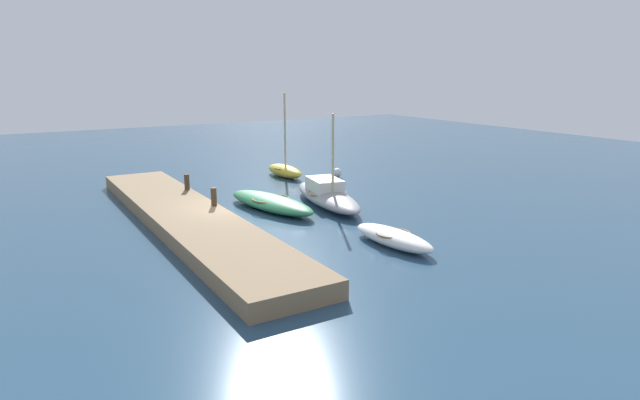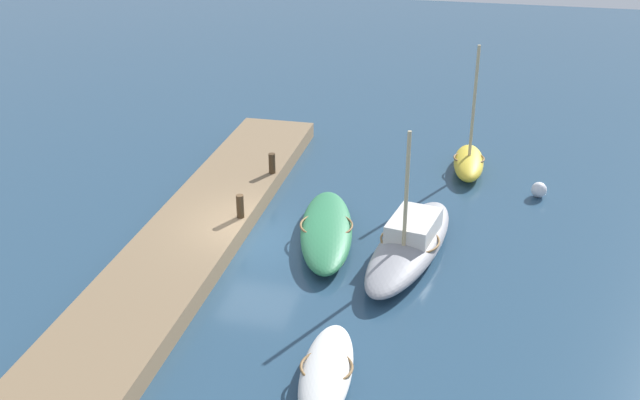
% 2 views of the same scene
% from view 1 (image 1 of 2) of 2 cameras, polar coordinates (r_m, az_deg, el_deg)
% --- Properties ---
extents(ground_plane, '(84.00, 84.00, 0.00)m').
position_cam_1_polar(ground_plane, '(24.23, -9.39, -2.02)').
color(ground_plane, navy).
extents(dock_platform, '(19.72, 3.12, 0.63)m').
position_cam_1_polar(dock_platform, '(23.54, -13.77, -1.91)').
color(dock_platform, '#846B4C').
rests_on(dock_platform, ground_plane).
extents(sailboat_grey, '(6.90, 3.00, 4.49)m').
position_cam_1_polar(sailboat_grey, '(26.43, 0.74, 0.56)').
color(sailboat_grey, '#939399').
rests_on(sailboat_grey, ground_plane).
extents(rowboat_yellow, '(3.57, 1.31, 5.12)m').
position_cam_1_polar(rowboat_yellow, '(33.38, -3.75, 3.18)').
color(rowboat_yellow, gold).
rests_on(rowboat_yellow, ground_plane).
extents(motorboat_green, '(6.03, 2.80, 0.70)m').
position_cam_1_polar(motorboat_green, '(25.54, -5.22, -0.25)').
color(motorboat_green, '#2D7A4C').
rests_on(motorboat_green, ground_plane).
extents(rowboat_white, '(4.01, 1.54, 0.63)m').
position_cam_1_polar(rowboat_white, '(20.49, 7.74, -3.94)').
color(rowboat_white, white).
rests_on(rowboat_white, ground_plane).
extents(mooring_post_west, '(0.25, 0.25, 0.78)m').
position_cam_1_polar(mooring_post_west, '(27.61, -13.88, 1.86)').
color(mooring_post_west, '#47331E').
rests_on(mooring_post_west, dock_platform).
extents(mooring_post_mid_west, '(0.25, 0.25, 0.81)m').
position_cam_1_polar(mooring_post_mid_west, '(24.08, -11.15, 0.34)').
color(mooring_post_mid_west, '#47331E').
rests_on(mooring_post_mid_west, dock_platform).
extents(marker_buoy, '(0.58, 0.58, 0.58)m').
position_cam_1_polar(marker_buoy, '(33.15, 1.82, 2.89)').
color(marker_buoy, silver).
rests_on(marker_buoy, ground_plane).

